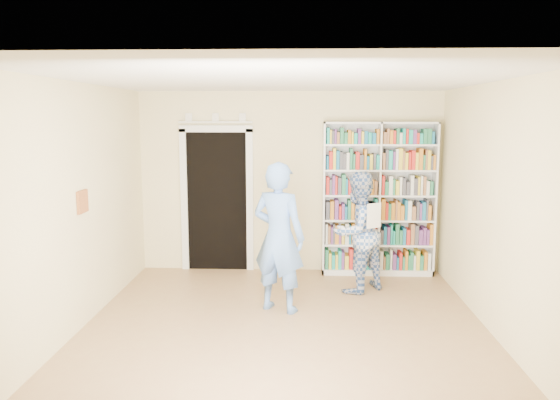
# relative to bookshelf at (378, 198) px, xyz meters

# --- Properties ---
(floor) EXTENTS (5.00, 5.00, 0.00)m
(floor) POSITION_rel_bookshelf_xyz_m (-1.31, -2.34, -1.14)
(floor) COLOR #9B6F4B
(floor) RESTS_ON ground
(ceiling) EXTENTS (5.00, 5.00, 0.00)m
(ceiling) POSITION_rel_bookshelf_xyz_m (-1.31, -2.34, 1.56)
(ceiling) COLOR white
(ceiling) RESTS_ON wall_back
(wall_back) EXTENTS (4.50, 0.00, 4.50)m
(wall_back) POSITION_rel_bookshelf_xyz_m (-1.31, 0.16, 0.21)
(wall_back) COLOR #F5E8A8
(wall_back) RESTS_ON floor
(wall_left) EXTENTS (0.00, 5.00, 5.00)m
(wall_left) POSITION_rel_bookshelf_xyz_m (-3.56, -2.34, 0.21)
(wall_left) COLOR #F5E8A8
(wall_left) RESTS_ON floor
(wall_right) EXTENTS (0.00, 5.00, 5.00)m
(wall_right) POSITION_rel_bookshelf_xyz_m (0.94, -2.34, 0.21)
(wall_right) COLOR #F5E8A8
(wall_right) RESTS_ON floor
(bookshelf) EXTENTS (1.64, 0.31, 2.25)m
(bookshelf) POSITION_rel_bookshelf_xyz_m (0.00, 0.00, 0.00)
(bookshelf) COLOR white
(bookshelf) RESTS_ON floor
(doorway) EXTENTS (1.10, 0.08, 2.43)m
(doorway) POSITION_rel_bookshelf_xyz_m (-2.41, 0.13, 0.04)
(doorway) COLOR black
(doorway) RESTS_ON floor
(wall_art) EXTENTS (0.03, 0.25, 0.25)m
(wall_art) POSITION_rel_bookshelf_xyz_m (-3.54, -2.14, 0.26)
(wall_art) COLOR brown
(wall_art) RESTS_ON wall_left
(man_blue) EXTENTS (0.78, 0.67, 1.81)m
(man_blue) POSITION_rel_bookshelf_xyz_m (-1.40, -1.63, -0.23)
(man_blue) COLOR #5D88D0
(man_blue) RESTS_ON floor
(man_plaid) EXTENTS (1.00, 0.97, 1.62)m
(man_plaid) POSITION_rel_bookshelf_xyz_m (-0.39, -0.86, -0.33)
(man_plaid) COLOR #32579B
(man_plaid) RESTS_ON floor
(paper_sheet) EXTENTS (0.19, 0.13, 0.32)m
(paper_sheet) POSITION_rel_bookshelf_xyz_m (-0.21, -1.12, -0.06)
(paper_sheet) COLOR white
(paper_sheet) RESTS_ON man_plaid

